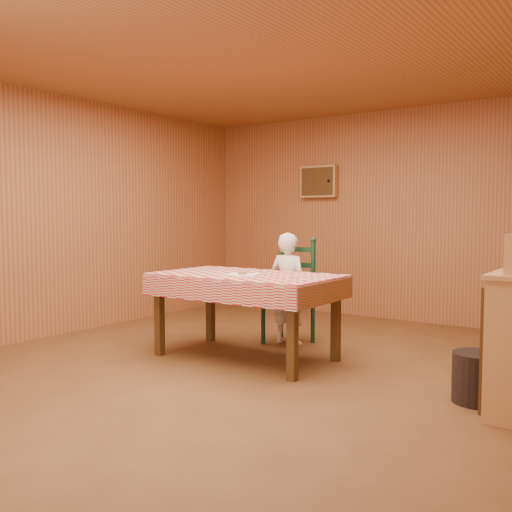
{
  "coord_description": "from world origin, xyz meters",
  "views": [
    {
      "loc": [
        2.79,
        -3.78,
        1.29
      ],
      "look_at": [
        0.0,
        0.2,
        0.95
      ],
      "focal_mm": 40.0,
      "sensor_mm": 36.0,
      "label": 1
    }
  ],
  "objects_px": {
    "seated_child": "(288,288)",
    "storage_bin": "(478,378)",
    "ladder_chair": "(291,294)",
    "dining_table": "(246,283)"
  },
  "relations": [
    {
      "from": "ladder_chair",
      "to": "storage_bin",
      "type": "height_order",
      "value": "ladder_chair"
    },
    {
      "from": "seated_child",
      "to": "storage_bin",
      "type": "distance_m",
      "value": 2.24
    },
    {
      "from": "ladder_chair",
      "to": "storage_bin",
      "type": "distance_m",
      "value": 2.25
    },
    {
      "from": "dining_table",
      "to": "storage_bin",
      "type": "bearing_deg",
      "value": -2.35
    },
    {
      "from": "dining_table",
      "to": "storage_bin",
      "type": "height_order",
      "value": "dining_table"
    },
    {
      "from": "dining_table",
      "to": "seated_child",
      "type": "height_order",
      "value": "seated_child"
    },
    {
      "from": "ladder_chair",
      "to": "seated_child",
      "type": "xyz_separation_m",
      "value": [
        0.0,
        -0.06,
        0.06
      ]
    },
    {
      "from": "ladder_chair",
      "to": "seated_child",
      "type": "bearing_deg",
      "value": -90.0
    },
    {
      "from": "seated_child",
      "to": "storage_bin",
      "type": "xyz_separation_m",
      "value": [
        2.05,
        -0.81,
        -0.39
      ]
    },
    {
      "from": "dining_table",
      "to": "seated_child",
      "type": "bearing_deg",
      "value": 90.0
    }
  ]
}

